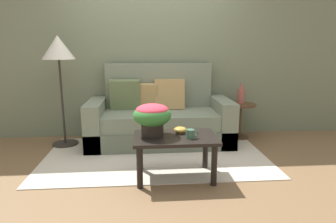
{
  "coord_description": "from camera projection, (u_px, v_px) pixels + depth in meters",
  "views": [
    {
      "loc": [
        -0.13,
        -3.35,
        1.36
      ],
      "look_at": [
        0.15,
        0.11,
        0.6
      ],
      "focal_mm": 31.35,
      "sensor_mm": 36.0,
      "label": 1
    }
  ],
  "objects": [
    {
      "name": "ground_plane",
      "position": [
        156.0,
        161.0,
        3.56
      ],
      "size": [
        14.0,
        14.0,
        0.0
      ],
      "primitive_type": "plane",
      "color": "brown"
    },
    {
      "name": "wall_back",
      "position": [
        152.0,
        41.0,
        4.42
      ],
      "size": [
        6.4,
        0.12,
        2.89
      ],
      "primitive_type": "cube",
      "color": "slate",
      "rests_on": "ground"
    },
    {
      "name": "area_rug",
      "position": [
        156.0,
        156.0,
        3.73
      ],
      "size": [
        2.77,
        1.61,
        0.01
      ],
      "primitive_type": "cube",
      "color": "beige",
      "rests_on": "ground"
    },
    {
      "name": "couch",
      "position": [
        159.0,
        119.0,
        4.21
      ],
      "size": [
        2.0,
        0.86,
        1.12
      ],
      "color": "#626B59",
      "rests_on": "ground"
    },
    {
      "name": "coffee_table",
      "position": [
        175.0,
        144.0,
        3.05
      ],
      "size": [
        0.86,
        0.54,
        0.46
      ],
      "color": "black",
      "rests_on": "ground"
    },
    {
      "name": "side_table",
      "position": [
        240.0,
        114.0,
        4.4
      ],
      "size": [
        0.45,
        0.45,
        0.54
      ],
      "color": "#4C331E",
      "rests_on": "ground"
    },
    {
      "name": "floor_lamp",
      "position": [
        58.0,
        54.0,
        3.89
      ],
      "size": [
        0.43,
        0.43,
        1.51
      ],
      "color": "#2D2823",
      "rests_on": "ground"
    },
    {
      "name": "potted_plant",
      "position": [
        152.0,
        116.0,
        3.02
      ],
      "size": [
        0.4,
        0.4,
        0.33
      ],
      "color": "black",
      "rests_on": "coffee_table"
    },
    {
      "name": "coffee_mug",
      "position": [
        191.0,
        134.0,
        2.96
      ],
      "size": [
        0.13,
        0.09,
        0.09
      ],
      "color": "#3D664C",
      "rests_on": "coffee_table"
    },
    {
      "name": "snack_bowl",
      "position": [
        180.0,
        130.0,
        3.13
      ],
      "size": [
        0.14,
        0.14,
        0.07
      ],
      "color": "gold",
      "rests_on": "coffee_table"
    },
    {
      "name": "table_vase",
      "position": [
        241.0,
        96.0,
        4.33
      ],
      "size": [
        0.11,
        0.11,
        0.29
      ],
      "color": "#934C42",
      "rests_on": "side_table"
    }
  ]
}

